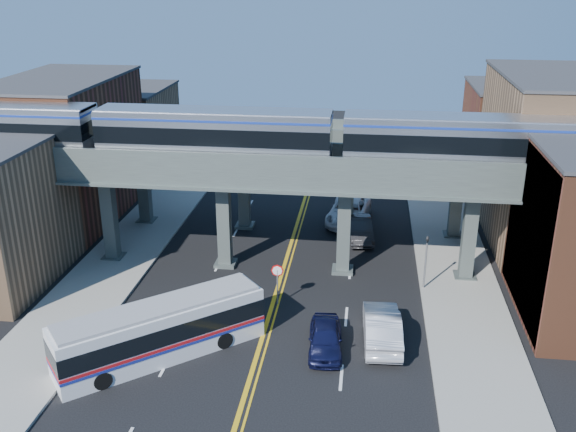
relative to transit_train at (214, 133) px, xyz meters
name	(u,v)px	position (x,y,z in m)	size (l,w,h in m)	color
ground	(265,329)	(4.42, -8.00, -9.23)	(120.00, 120.00, 0.00)	black
sidewalk_west	(131,246)	(-7.08, 2.00, -9.15)	(5.00, 70.00, 0.16)	gray
sidewalk_east	(453,264)	(15.92, 2.00, -9.15)	(5.00, 70.00, 0.16)	gray
building_west_b	(67,150)	(-14.08, 8.00, -3.73)	(8.00, 14.00, 11.00)	brown
building_west_c	(127,130)	(-14.08, 21.00, -5.23)	(8.00, 10.00, 8.00)	#946E4D
building_east_b	(550,160)	(22.92, 8.00, -3.23)	(8.00, 14.00, 12.00)	#946E4D
building_east_c	(512,136)	(22.92, 21.00, -4.73)	(8.00, 10.00, 9.00)	brown
mural_panel	(528,237)	(18.97, -4.00, -4.48)	(0.10, 9.50, 9.50)	teal
elevated_viaduct_near	(283,177)	(4.42, 0.00, -2.76)	(52.00, 3.60, 7.40)	#434E4D
elevated_viaduct_far	(296,149)	(4.42, 7.00, -2.76)	(52.00, 3.60, 7.40)	#434E4D
transit_train	(214,133)	(0.00, 0.00, 0.00)	(46.21, 2.90, 3.37)	black
stop_sign	(277,278)	(4.72, -5.00, -7.47)	(0.76, 0.09, 2.63)	slate
traffic_signal	(426,257)	(13.62, -2.00, -6.93)	(0.15, 0.18, 4.10)	slate
transit_bus	(161,331)	(-0.51, -11.24, -7.77)	(10.02, 8.97, 2.84)	silver
car_lane_a	(325,338)	(7.94, -9.65, -8.48)	(1.76, 4.37, 1.49)	black
car_lane_b	(360,229)	(9.42, 5.69, -8.42)	(1.71, 4.89, 1.61)	#28282A
car_lane_c	(349,211)	(8.44, 9.13, -8.35)	(2.93, 6.34, 1.76)	white
car_lane_d	(354,175)	(8.59, 18.74, -8.34)	(2.49, 6.12, 1.78)	silver
car_parked_curb	(382,327)	(10.92, -8.40, -8.32)	(1.92, 5.49, 1.81)	silver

